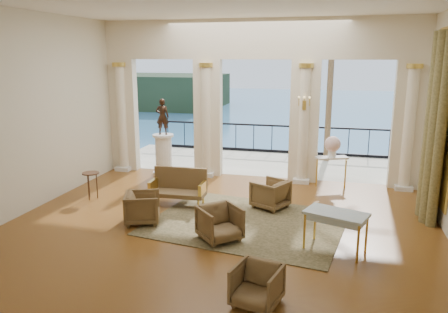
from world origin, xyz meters
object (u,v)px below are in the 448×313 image
(armchair_a, at_px, (220,222))
(game_table, at_px, (336,216))
(armchair_c, at_px, (270,193))
(pedestal, at_px, (164,155))
(statue, at_px, (162,117))
(console_table, at_px, (332,162))
(armchair_b, at_px, (257,284))
(armchair_d, at_px, (142,206))
(side_table, at_px, (91,176))
(settee, at_px, (179,187))

(armchair_a, bearing_deg, game_table, -42.29)
(armchair_a, relative_size, game_table, 0.61)
(armchair_c, height_order, pedestal, pedestal)
(armchair_c, relative_size, statue, 0.70)
(pedestal, xyz_separation_m, console_table, (4.89, 0.05, 0.09))
(armchair_c, xyz_separation_m, game_table, (1.50, -2.02, 0.30))
(pedestal, bearing_deg, statue, 90.00)
(armchair_c, distance_m, statue, 4.38)
(pedestal, bearing_deg, armchair_b, -57.76)
(game_table, xyz_separation_m, pedestal, (-5.04, 4.18, -0.08))
(armchair_d, xyz_separation_m, side_table, (-1.92, 1.17, 0.21))
(game_table, relative_size, console_table, 1.33)
(game_table, bearing_deg, armchair_d, -166.39)
(settee, distance_m, game_table, 4.07)
(armchair_b, bearing_deg, armchair_a, 131.08)
(statue, bearing_deg, armchair_b, 115.06)
(armchair_d, relative_size, console_table, 0.80)
(armchair_d, height_order, statue, statue)
(armchair_c, height_order, settee, settee)
(armchair_c, bearing_deg, armchair_a, 8.96)
(armchair_b, height_order, side_table, side_table)
(armchair_b, xyz_separation_m, pedestal, (-3.97, 6.30, 0.26))
(console_table, bearing_deg, armchair_c, -145.14)
(armchair_d, bearing_deg, side_table, 37.85)
(armchair_a, height_order, pedestal, pedestal)
(pedestal, bearing_deg, side_table, -108.84)
(settee, distance_m, console_table, 4.31)
(armchair_d, relative_size, game_table, 0.60)
(settee, xyz_separation_m, console_table, (3.52, 2.49, 0.24))
(armchair_c, bearing_deg, console_table, 175.50)
(armchair_d, distance_m, game_table, 4.04)
(armchair_a, xyz_separation_m, statue, (-2.87, 4.23, 1.38))
(armchair_c, xyz_separation_m, console_table, (1.35, 2.21, 0.31))
(armchair_b, xyz_separation_m, statue, (-3.97, 6.30, 1.43))
(game_table, distance_m, side_table, 6.13)
(game_table, height_order, statue, statue)
(side_table, bearing_deg, armchair_c, 5.58)
(pedestal, relative_size, console_table, 1.33)
(console_table, bearing_deg, game_table, -111.78)
(game_table, bearing_deg, pedestal, 159.86)
(armchair_c, distance_m, side_table, 4.46)
(armchair_a, height_order, side_table, armchair_a)
(side_table, bearing_deg, settee, 4.06)
(console_table, bearing_deg, armchair_a, -139.00)
(armchair_d, xyz_separation_m, statue, (-1.04, 3.77, 1.39))
(pedestal, distance_m, console_table, 4.89)
(armchair_d, height_order, console_table, console_table)
(armchair_a, bearing_deg, armchair_c, 28.39)
(console_table, bearing_deg, armchair_b, -122.01)
(armchair_c, relative_size, armchair_d, 1.01)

